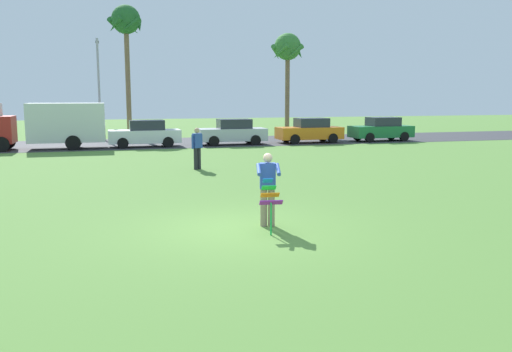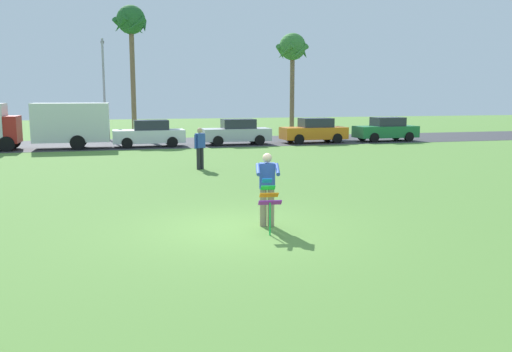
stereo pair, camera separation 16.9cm
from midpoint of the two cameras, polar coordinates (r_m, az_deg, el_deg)
ground_plane at (r=12.49m, az=-2.26°, el=-5.60°), size 120.00×120.00×0.00m
road_strip at (r=35.31m, az=-11.17°, el=3.43°), size 120.00×8.00×0.01m
person_kite_flyer at (r=12.51m, az=0.86°, el=-1.12°), size 0.65×0.73×1.73m
kite_held at (r=11.89m, az=1.08°, el=-2.27°), size 0.53×0.67×1.21m
parked_truck_red_cab at (r=32.84m, az=-21.01°, el=5.11°), size 6.73×2.19×2.62m
parked_car_white at (r=32.82m, az=-11.83°, el=4.38°), size 4.20×1.84×1.60m
parked_car_silver at (r=33.62m, az=-2.66°, el=4.65°), size 4.21×1.86×1.60m
parked_car_orange at (r=35.15m, az=5.59°, el=4.79°), size 4.23×1.88×1.60m
parked_car_green at (r=37.34m, az=13.02°, el=4.83°), size 4.25×1.94×1.60m
palm_tree_right_near at (r=42.02m, az=-13.73°, el=15.21°), size 2.58×2.71×9.61m
palm_tree_centre_far at (r=43.46m, az=3.26°, el=13.12°), size 2.58×2.71×7.90m
streetlight_pole at (r=40.16m, az=-16.46°, el=9.55°), size 0.24×1.65×7.00m
person_walker_near at (r=22.43m, az=-6.48°, el=3.07°), size 0.50×0.37×1.73m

